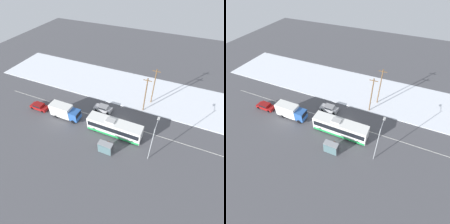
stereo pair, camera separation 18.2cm
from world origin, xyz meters
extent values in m
plane|color=#4C4C51|center=(0.00, 0.00, 0.00)|extent=(120.00, 120.00, 0.00)
cube|color=silver|center=(0.00, 13.19, 0.06)|extent=(80.00, 15.17, 0.12)
cube|color=silver|center=(0.00, 0.00, 0.00)|extent=(60.00, 0.12, 0.00)
cube|color=white|center=(0.11, -2.82, 1.76)|extent=(11.08, 2.55, 2.97)
cube|color=black|center=(0.11, -2.82, 2.11)|extent=(10.64, 2.57, 1.13)
cube|color=green|center=(0.11, -2.82, 0.54)|extent=(10.97, 2.57, 0.53)
cube|color=#B2B2B2|center=(-0.72, -2.82, 3.36)|extent=(1.80, 1.40, 0.24)
cylinder|color=black|center=(4.25, -3.95, 0.50)|extent=(1.00, 0.28, 1.00)
cylinder|color=black|center=(4.25, -1.68, 0.50)|extent=(1.00, 0.28, 1.00)
cylinder|color=black|center=(-3.83, -3.95, 0.50)|extent=(1.00, 0.28, 1.00)
cylinder|color=black|center=(-3.83, -1.68, 0.50)|extent=(1.00, 0.28, 1.00)
cube|color=silver|center=(-12.49, -2.80, 1.85)|extent=(4.86, 2.30, 2.71)
cube|color=#2856A3|center=(-9.11, -2.80, 1.55)|extent=(1.90, 2.18, 2.11)
cube|color=black|center=(-8.18, -2.80, 1.97)|extent=(0.06, 1.96, 0.93)
cylinder|color=black|center=(-9.11, -3.82, 0.45)|extent=(0.90, 0.26, 0.90)
cylinder|color=black|center=(-9.11, -1.78, 0.45)|extent=(0.90, 0.26, 0.90)
cylinder|color=black|center=(-13.46, -3.82, 0.45)|extent=(0.90, 0.26, 0.90)
cylinder|color=black|center=(-13.46, -1.78, 0.45)|extent=(0.90, 0.26, 0.90)
cube|color=#9E9EA3|center=(-4.98, 2.41, 0.58)|extent=(4.16, 1.80, 0.71)
cube|color=gray|center=(-4.88, 2.41, 1.17)|extent=(2.17, 1.66, 0.49)
cube|color=black|center=(-4.88, 2.41, 1.18)|extent=(1.99, 1.69, 0.39)
cylinder|color=black|center=(-6.36, 1.62, 0.32)|extent=(0.64, 0.22, 0.64)
cylinder|color=black|center=(-6.36, 3.20, 0.32)|extent=(0.64, 0.22, 0.64)
cylinder|color=black|center=(-3.50, 1.62, 0.32)|extent=(0.64, 0.22, 0.64)
cylinder|color=black|center=(-3.50, 3.20, 0.32)|extent=(0.64, 0.22, 0.64)
cube|color=maroon|center=(-18.84, -2.97, 0.57)|extent=(4.26, 1.80, 0.69)
cube|color=maroon|center=(-18.94, -2.97, 1.17)|extent=(2.22, 1.66, 0.51)
cube|color=black|center=(-18.94, -2.97, 1.18)|extent=(2.04, 1.69, 0.41)
cylinder|color=black|center=(-17.41, -3.76, 0.32)|extent=(0.64, 0.22, 0.64)
cylinder|color=black|center=(-17.41, -2.18, 0.32)|extent=(0.64, 0.22, 0.64)
cylinder|color=black|center=(-20.37, -3.76, 0.32)|extent=(0.64, 0.22, 0.64)
cylinder|color=black|center=(-20.37, -2.18, 0.32)|extent=(0.64, 0.22, 0.64)
cylinder|color=#23232D|center=(0.25, -6.33, 0.39)|extent=(0.12, 0.12, 0.78)
cylinder|color=#23232D|center=(0.49, -6.33, 0.39)|extent=(0.12, 0.12, 0.78)
cube|color=maroon|center=(0.37, -6.33, 1.10)|extent=(0.41, 0.22, 0.64)
sphere|color=#8E6647|center=(0.37, -6.33, 1.56)|extent=(0.27, 0.27, 0.27)
cylinder|color=maroon|center=(0.12, -6.33, 1.07)|extent=(0.10, 0.10, 0.61)
cylinder|color=maroon|center=(0.62, -6.33, 1.07)|extent=(0.10, 0.10, 0.61)
cube|color=gray|center=(0.34, -7.60, 2.37)|extent=(2.65, 1.20, 0.06)
cube|color=slate|center=(0.34, -8.18, 1.20)|extent=(2.54, 0.04, 2.16)
cylinder|color=#474C51|center=(-0.94, -7.04, 1.17)|extent=(0.08, 0.08, 2.34)
cylinder|color=#474C51|center=(1.63, -7.04, 1.17)|extent=(0.08, 0.08, 2.34)
cylinder|color=#474C51|center=(-0.94, -8.16, 1.17)|extent=(0.08, 0.08, 2.34)
cylinder|color=#474C51|center=(1.63, -8.16, 1.17)|extent=(0.08, 0.08, 2.34)
cylinder|color=#9EA3A8|center=(7.91, -5.90, 4.05)|extent=(0.14, 0.14, 8.09)
cylinder|color=#9EA3A8|center=(7.91, -4.62, 7.94)|extent=(0.10, 2.55, 0.10)
cube|color=silver|center=(7.91, -3.35, 7.87)|extent=(0.36, 0.60, 0.16)
cylinder|color=brown|center=(3.52, 6.18, 4.33)|extent=(0.24, 0.24, 8.65)
cube|color=brown|center=(3.52, 6.18, 8.15)|extent=(1.80, 0.12, 0.12)
cylinder|color=brown|center=(4.47, 9.74, 4.54)|extent=(0.24, 0.24, 9.09)
cube|color=brown|center=(4.47, 9.74, 8.59)|extent=(1.80, 0.12, 0.12)
camera|label=1|loc=(8.89, -24.21, 27.59)|focal=28.00mm
camera|label=2|loc=(9.06, -24.14, 27.59)|focal=28.00mm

